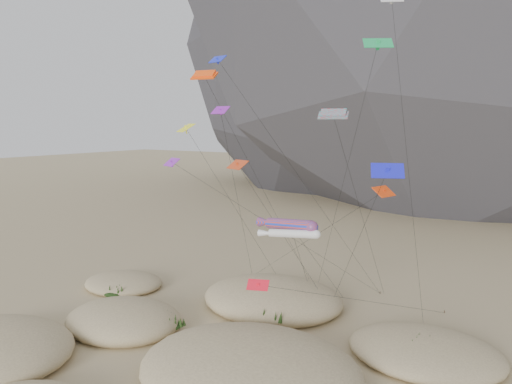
% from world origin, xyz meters
% --- Properties ---
extents(dunes, '(49.87, 38.18, 4.07)m').
position_xyz_m(dunes, '(-1.79, 4.35, 0.76)').
color(dunes, '#CCB789').
rests_on(dunes, ground).
extents(dune_grass, '(41.06, 30.60, 1.61)m').
position_xyz_m(dune_grass, '(0.32, 3.59, 0.85)').
color(dune_grass, black).
rests_on(dune_grass, ground).
extents(kite_stakes, '(23.64, 8.17, 0.30)m').
position_xyz_m(kite_stakes, '(1.04, 23.62, 0.15)').
color(kite_stakes, '#3F2D1E').
rests_on(kite_stakes, ground).
extents(rainbow_tube_kite, '(7.35, 13.85, 11.31)m').
position_xyz_m(rainbow_tube_kite, '(1.68, 11.73, 10.46)').
color(rainbow_tube_kite, red).
rests_on(rainbow_tube_kite, ground).
extents(white_tube_kite, '(7.26, 14.08, 10.58)m').
position_xyz_m(white_tube_kite, '(2.66, 10.36, 9.98)').
color(white_tube_kite, silver).
rests_on(white_tube_kite, ground).
extents(orange_parafoil, '(8.72, 11.81, 24.68)m').
position_xyz_m(orange_parafoil, '(-8.13, 12.74, 23.90)').
color(orange_parafoil, '#FC490D').
rests_on(orange_parafoil, ground).
extents(multi_parafoil, '(2.62, 17.32, 20.69)m').
position_xyz_m(multi_parafoil, '(6.06, 11.50, 19.97)').
color(multi_parafoil, red).
rests_on(multi_parafoil, ground).
extents(delta_kites, '(25.31, 20.84, 30.31)m').
position_xyz_m(delta_kites, '(0.66, 11.93, 17.95)').
color(delta_kites, purple).
rests_on(delta_kites, ground).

